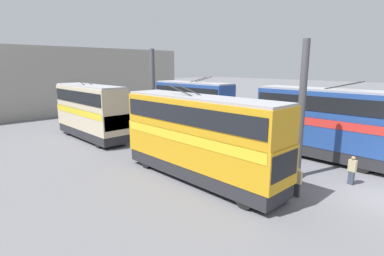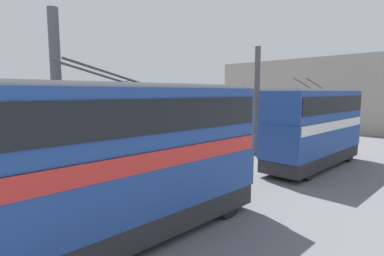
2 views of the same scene
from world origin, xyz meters
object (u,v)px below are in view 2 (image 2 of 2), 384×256
bus_left_far (316,123)px  oil_drum (207,177)px  person_by_right_row (8,180)px  bus_left_near (137,152)px  bus_right_mid (233,113)px  bus_right_near (92,124)px

bus_left_far → oil_drum: 8.45m
person_by_right_row → oil_drum: size_ratio=1.82×
bus_left_near → bus_right_mid: bus_left_near is taller
bus_left_far → bus_right_mid: bearing=68.8°
bus_left_far → oil_drum: bus_left_far is taller
bus_right_near → bus_right_mid: 14.15m
bus_right_near → oil_drum: (2.73, -7.15, -2.43)m
bus_left_far → bus_right_mid: 10.16m
bus_right_near → oil_drum: bus_right_near is taller
bus_right_mid → person_by_right_row: size_ratio=6.06×
bus_right_near → person_by_right_row: 5.93m
bus_left_far → person_by_right_row: bus_left_far is taller
bus_left_near → bus_right_mid: (17.27, 9.47, -0.08)m
bus_right_near → bus_left_near: bearing=-108.2°
bus_left_far → bus_right_near: size_ratio=0.85×
oil_drum → bus_left_far: bearing=-16.7°
bus_left_near → person_by_right_row: (-2.07, 7.44, -2.09)m
bus_left_near → bus_left_far: 13.60m
bus_left_far → person_by_right_row: (-15.66, 7.44, -2.05)m
bus_left_near → person_by_right_row: 8.00m
bus_left_near → bus_right_mid: bearing=28.8°
bus_left_near → bus_right_near: bearing=71.8°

